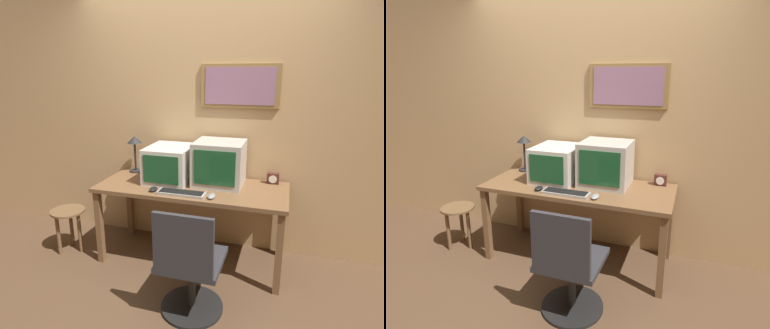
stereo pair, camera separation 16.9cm
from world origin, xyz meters
TOP-DOWN VIEW (x-y plane):
  - ground_plane at (0.00, 0.00)m, footprint 14.00×14.00m
  - wall_back at (0.00, 1.26)m, footprint 8.00×0.08m
  - desk at (0.00, 0.86)m, footprint 1.72×0.70m
  - monitor_left at (-0.24, 0.95)m, footprint 0.40×0.48m
  - monitor_right at (0.22, 0.98)m, footprint 0.44×0.42m
  - keyboard_main at (-0.02, 0.62)m, footprint 0.41×0.13m
  - mouse_near_keyboard at (0.24, 0.62)m, footprint 0.06×0.12m
  - mouse_far_corner at (-0.28, 0.63)m, footprint 0.07×0.11m
  - desk_clock at (0.70, 1.14)m, footprint 0.11×0.07m
  - desk_lamp at (-0.69, 1.11)m, footprint 0.15×0.15m
  - office_chair at (0.20, 0.13)m, footprint 0.48×0.48m
  - side_stool at (-1.22, 0.65)m, footprint 0.33×0.33m

SIDE VIEW (x-z plane):
  - ground_plane at x=0.00m, z-range 0.00..0.00m
  - side_stool at x=-1.22m, z-range 0.12..0.56m
  - office_chair at x=0.20m, z-range -0.06..0.80m
  - desk at x=0.00m, z-range 0.29..1.04m
  - keyboard_main at x=-0.02m, z-range 0.75..0.78m
  - mouse_far_corner at x=-0.28m, z-range 0.75..0.78m
  - mouse_near_keyboard at x=0.24m, z-range 0.75..0.78m
  - desk_clock at x=0.70m, z-range 0.75..0.85m
  - monitor_left at x=-0.24m, z-range 0.75..1.08m
  - monitor_right at x=0.22m, z-range 0.75..1.15m
  - desk_lamp at x=-0.69m, z-range 0.84..1.22m
  - wall_back at x=0.00m, z-range 0.00..2.60m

